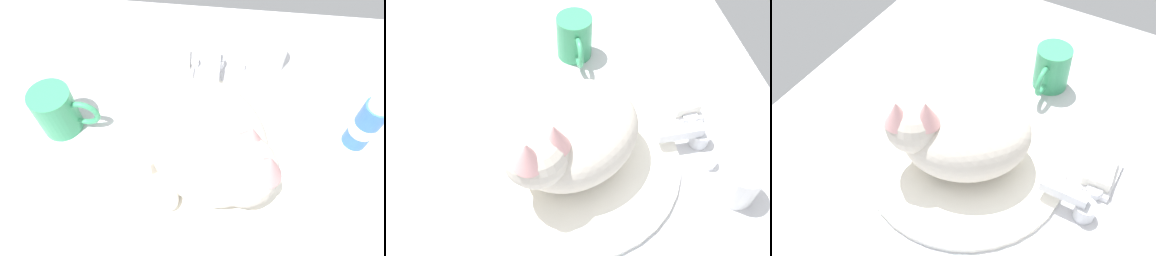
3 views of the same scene
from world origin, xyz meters
The scene contains 7 objects.
ground_plane centered at (0.00, 0.00, -1.50)cm, with size 110.00×82.50×3.00cm, color silver.
sink_basin centered at (0.00, 0.00, 0.56)cm, with size 36.06×36.06×1.11cm, color white.
faucet centered at (0.00, 21.14, 2.15)cm, with size 12.37×9.84×5.03cm.
cat centered at (0.75, -1.23, 8.66)cm, with size 28.08×28.29×17.22cm.
coffee_mug centered at (-26.52, 4.86, 4.63)cm, with size 11.50×7.21×9.25cm.
soap_dish centered at (-8.74, 21.85, 0.60)cm, with size 9.00×6.40×1.20cm, color white.
soap_bar centered at (-8.74, 21.85, 2.23)cm, with size 7.04×4.93×2.07cm, color white.
Camera 3 is at (46.11, 26.19, 68.52)cm, focal length 44.46 mm.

